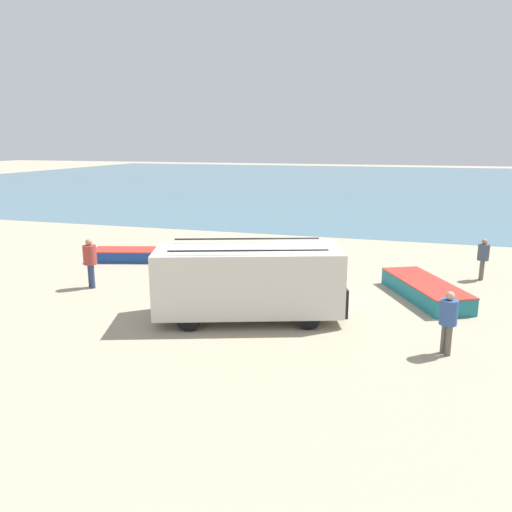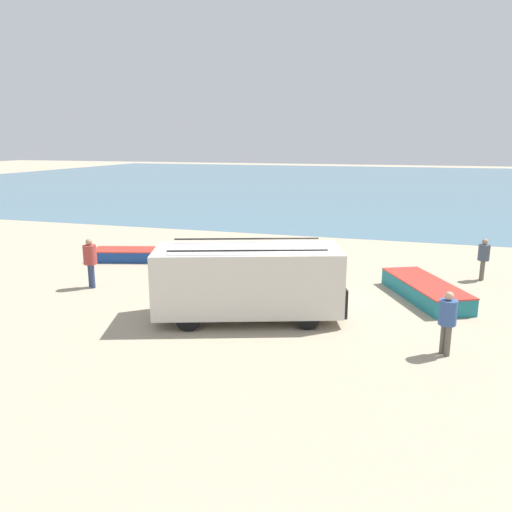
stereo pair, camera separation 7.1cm
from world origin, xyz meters
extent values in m
plane|color=tan|center=(0.00, 0.00, 0.00)|extent=(200.00, 200.00, 0.00)
cube|color=#477084|center=(0.00, 52.00, 0.00)|extent=(120.00, 80.00, 0.01)
cube|color=beige|center=(-1.70, -1.43, 1.20)|extent=(5.78, 3.78, 1.85)
cube|color=black|center=(0.89, -0.54, 0.70)|extent=(0.74, 1.91, 0.83)
cube|color=#1E232D|center=(0.81, -0.57, 1.75)|extent=(0.67, 1.82, 0.59)
cylinder|color=black|center=(-0.43, 0.01, 0.34)|extent=(0.71, 0.43, 0.67)
cylinder|color=black|center=(0.18, -1.79, 0.34)|extent=(0.71, 0.43, 0.67)
cylinder|color=black|center=(-3.58, -1.06, 0.34)|extent=(0.71, 0.43, 0.67)
cylinder|color=black|center=(-2.97, -2.86, 0.34)|extent=(0.71, 0.43, 0.67)
cylinder|color=black|center=(-1.97, -0.63, 2.25)|extent=(4.19, 1.47, 0.05)
cylinder|color=black|center=(-1.43, -2.22, 2.25)|extent=(4.19, 1.47, 0.05)
cube|color=#1E757F|center=(3.41, 2.11, 0.27)|extent=(2.96, 4.15, 0.54)
cone|color=#1E757F|center=(2.36, 4.28, 0.27)|extent=(0.84, 1.01, 0.51)
cube|color=#B22D23|center=(3.41, 2.11, 0.48)|extent=(1.22, 0.73, 0.05)
cube|color=#B22D23|center=(3.41, 2.11, 0.56)|extent=(2.99, 4.20, 0.04)
cube|color=#234CA3|center=(-3.62, 4.57, 0.26)|extent=(2.73, 3.69, 0.53)
cone|color=#234CA3|center=(-4.52, 2.69, 0.26)|extent=(0.77, 0.89, 0.50)
cube|color=#B22D23|center=(-3.62, 4.57, 0.46)|extent=(1.26, 0.73, 0.05)
cube|color=#B22D23|center=(-3.62, 4.57, 0.55)|extent=(2.76, 3.73, 0.04)
cube|color=navy|center=(-8.45, 4.27, 0.23)|extent=(4.40, 2.37, 0.46)
cone|color=navy|center=(-5.98, 4.95, 0.23)|extent=(1.01, 0.67, 0.44)
cube|color=#B22D23|center=(-8.45, 4.27, 0.39)|extent=(0.51, 1.20, 0.05)
cube|color=#B22D23|center=(-8.45, 4.27, 0.48)|extent=(4.45, 2.39, 0.04)
cylinder|color=#5B564C|center=(5.57, 5.21, 0.39)|extent=(0.14, 0.14, 0.77)
cylinder|color=#5B564C|center=(5.52, 5.05, 0.39)|extent=(0.14, 0.14, 0.77)
cylinder|color=#424C5B|center=(5.54, 5.13, 1.08)|extent=(0.42, 0.42, 0.61)
sphere|color=tan|center=(5.54, 5.13, 1.49)|extent=(0.21, 0.21, 0.21)
cylinder|color=navy|center=(-8.13, 0.03, 0.43)|extent=(0.16, 0.16, 0.87)
cylinder|color=navy|center=(-7.98, -0.07, 0.43)|extent=(0.16, 0.16, 0.87)
cylinder|color=#993833|center=(-8.05, -0.02, 1.21)|extent=(0.47, 0.47, 0.69)
sphere|color=tan|center=(-8.05, -0.02, 1.67)|extent=(0.24, 0.24, 0.24)
cylinder|color=#5B564C|center=(3.72, -2.43, 0.39)|extent=(0.15, 0.15, 0.79)
cylinder|color=#5B564C|center=(3.82, -2.56, 0.39)|extent=(0.15, 0.15, 0.79)
cylinder|color=#335189|center=(3.77, -2.50, 1.10)|extent=(0.43, 0.43, 0.62)
sphere|color=tan|center=(3.77, -2.50, 1.52)|extent=(0.21, 0.21, 0.21)
camera|label=1|loc=(2.57, -14.88, 5.17)|focal=35.00mm
camera|label=2|loc=(2.64, -14.86, 5.17)|focal=35.00mm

